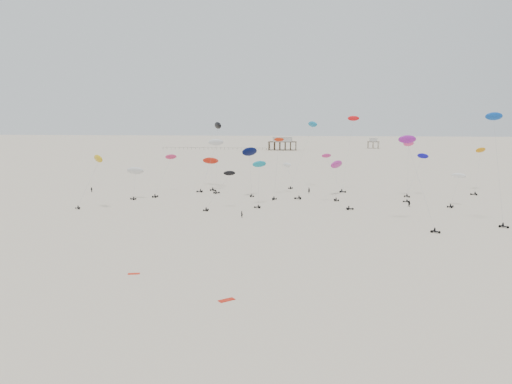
# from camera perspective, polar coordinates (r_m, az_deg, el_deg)

# --- Properties ---
(ground_plane) EXTENTS (900.00, 900.00, 0.00)m
(ground_plane) POSITION_cam_1_polar(r_m,az_deg,el_deg) (224.93, 3.25, 2.40)
(ground_plane) COLOR beige
(pavilion_main) EXTENTS (21.00, 13.00, 9.80)m
(pavilion_main) POSITION_cam_1_polar(r_m,az_deg,el_deg) (374.52, 3.05, 5.46)
(pavilion_main) COLOR brown
(pavilion_main) RESTS_ON ground
(pavilion_small) EXTENTS (9.00, 7.00, 8.00)m
(pavilion_small) POSITION_cam_1_polar(r_m,az_deg,el_deg) (406.58, 13.25, 5.38)
(pavilion_small) COLOR brown
(pavilion_small) RESTS_ON ground
(pier_fence) EXTENTS (80.20, 0.20, 1.50)m
(pier_fence) POSITION_cam_1_polar(r_m,az_deg,el_deg) (381.41, -4.81, 4.98)
(pier_fence) COLOR black
(pier_fence) RESTS_ON ground
(rig_0) EXTENTS (8.25, 8.91, 13.63)m
(rig_0) POSITION_cam_1_polar(r_m,az_deg,el_deg) (160.89, 18.06, 2.70)
(rig_0) COLOR black
(rig_0) RESTS_ON ground
(rig_1) EXTENTS (3.94, 17.53, 17.70)m
(rig_1) POSITION_cam_1_polar(r_m,az_deg,el_deg) (160.96, -10.27, 2.54)
(rig_1) COLOR black
(rig_1) RESTS_ON ground
(rig_2) EXTENTS (5.37, 15.71, 20.06)m
(rig_2) POSITION_cam_1_polar(r_m,az_deg,el_deg) (157.12, 16.99, 4.07)
(rig_2) COLOR black
(rig_2) RESTS_ON ground
(rig_3) EXTENTS (3.17, 13.47, 19.59)m
(rig_3) POSITION_cam_1_polar(r_m,az_deg,el_deg) (150.55, 2.37, 2.98)
(rig_3) COLOR black
(rig_3) RESTS_ON ground
(rig_4) EXTENTS (4.69, 9.51, 25.09)m
(rig_4) POSITION_cam_1_polar(r_m,az_deg,el_deg) (123.83, 25.81, 4.72)
(rig_4) COLOR black
(rig_4) RESTS_ON ground
(rig_5) EXTENTS (6.27, 7.74, 9.30)m
(rig_5) POSITION_cam_1_polar(r_m,az_deg,el_deg) (145.49, 21.92, 0.70)
(rig_5) COLOR black
(rig_5) RESTS_ON ground
(rig_6) EXTENTS (8.52, 5.84, 14.38)m
(rig_6) POSITION_cam_1_polar(r_m,az_deg,el_deg) (137.47, -17.84, 3.00)
(rig_6) COLOR black
(rig_6) RESTS_ON ground
(rig_7) EXTENTS (6.55, 9.55, 24.47)m
(rig_7) POSITION_cam_1_polar(r_m,az_deg,el_deg) (165.77, 10.61, 5.18)
(rig_7) COLOR black
(rig_7) RESTS_ON ground
(rig_8) EXTENTS (5.45, 16.91, 14.69)m
(rig_8) POSITION_cam_1_polar(r_m,az_deg,el_deg) (155.36, 9.18, 2.74)
(rig_8) COLOR black
(rig_8) RESTS_ON ground
(rig_9) EXTENTS (7.81, 8.50, 17.20)m
(rig_9) POSITION_cam_1_polar(r_m,az_deg,el_deg) (164.41, -4.95, 4.63)
(rig_9) COLOR black
(rig_9) RESTS_ON ground
(rig_10) EXTENTS (4.55, 9.94, 12.72)m
(rig_10) POSITION_cam_1_polar(r_m,az_deg,el_deg) (136.77, 0.35, 2.33)
(rig_10) COLOR black
(rig_10) RESTS_ON ground
(rig_11) EXTENTS (8.58, 14.93, 18.51)m
(rig_11) POSITION_cam_1_polar(r_m,az_deg,el_deg) (137.37, 9.28, 1.32)
(rig_11) COLOR black
(rig_11) RESTS_ON ground
(rig_12) EXTENTS (7.03, 16.04, 16.17)m
(rig_12) POSITION_cam_1_polar(r_m,az_deg,el_deg) (154.51, 4.07, 1.61)
(rig_12) COLOR black
(rig_12) RESTS_ON ground
(rig_13) EXTENTS (5.52, 4.94, 9.59)m
(rig_13) POSITION_cam_1_polar(r_m,az_deg,el_deg) (151.48, -13.66, 2.02)
(rig_13) COLOR black
(rig_13) RESTS_ON ground
(rig_14) EXTENTS (8.12, 17.47, 16.56)m
(rig_14) POSITION_cam_1_polar(r_m,az_deg,el_deg) (176.06, -5.17, 3.15)
(rig_14) COLOR black
(rig_14) RESTS_ON ground
(rig_15) EXTENTS (5.60, 6.56, 15.08)m
(rig_15) POSITION_cam_1_polar(r_m,az_deg,el_deg) (151.92, -0.72, 4.28)
(rig_15) COLOR black
(rig_15) RESTS_ON ground
(rig_16) EXTENTS (10.17, 10.47, 23.27)m
(rig_16) POSITION_cam_1_polar(r_m,az_deg,el_deg) (172.80, 6.12, 6.67)
(rig_16) COLOR black
(rig_16) RESTS_ON ground
(rig_17) EXTENTS (9.00, 16.63, 18.67)m
(rig_17) POSITION_cam_1_polar(r_m,az_deg,el_deg) (178.44, 24.14, 3.34)
(rig_17) COLOR black
(rig_17) RESTS_ON ground
(rig_18) EXTENTS (7.67, 15.29, 22.02)m
(rig_18) POSITION_cam_1_polar(r_m,az_deg,el_deg) (117.16, 17.61, 3.41)
(rig_18) COLOR black
(rig_18) RESTS_ON ground
(rig_19) EXTENTS (5.47, 18.16, 24.18)m
(rig_19) POSITION_cam_1_polar(r_m,az_deg,el_deg) (168.63, -4.41, 6.48)
(rig_19) COLOR black
(rig_19) RESTS_ON ground
(rig_20) EXTENTS (7.58, 8.24, 11.22)m
(rig_20) POSITION_cam_1_polar(r_m,az_deg,el_deg) (130.90, -4.13, 0.49)
(rig_20) COLOR black
(rig_20) RESTS_ON ground
(spectator_0) EXTENTS (0.81, 0.81, 1.87)m
(spectator_0) POSITION_cam_1_polar(r_m,az_deg,el_deg) (119.77, -1.63, -2.94)
(spectator_0) COLOR black
(spectator_0) RESTS_ON ground
(spectator_1) EXTENTS (1.01, 0.62, 2.02)m
(spectator_1) POSITION_cam_1_polar(r_m,az_deg,el_deg) (140.18, 17.12, -1.64)
(spectator_1) COLOR black
(spectator_1) RESTS_ON ground
(spectator_2) EXTENTS (1.27, 1.07, 1.90)m
(spectator_2) POSITION_cam_1_polar(r_m,az_deg,el_deg) (169.49, -18.27, -0.00)
(spectator_2) COLOR black
(spectator_2) RESTS_ON ground
(spectator_3) EXTENTS (0.81, 0.57, 2.15)m
(spectator_3) POSITION_cam_1_polar(r_m,az_deg,el_deg) (159.31, 6.07, -0.14)
(spectator_3) COLOR black
(spectator_3) RESTS_ON ground
(grounded_kite_a) EXTENTS (2.26, 2.11, 0.08)m
(grounded_kite_a) POSITION_cam_1_polar(r_m,az_deg,el_deg) (66.90, -3.38, -12.25)
(grounded_kite_a) COLOR red
(grounded_kite_a) RESTS_ON ground
(grounded_kite_b) EXTENTS (1.91, 1.09, 0.07)m
(grounded_kite_b) POSITION_cam_1_polar(r_m,az_deg,el_deg) (79.59, -13.79, -9.08)
(grounded_kite_b) COLOR red
(grounded_kite_b) RESTS_ON ground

